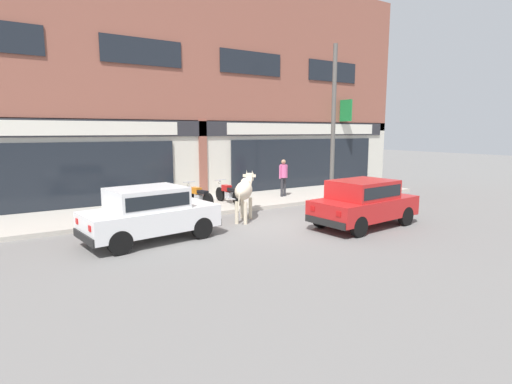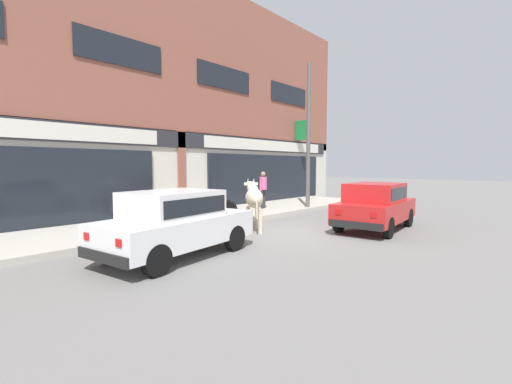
{
  "view_description": "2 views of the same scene",
  "coord_description": "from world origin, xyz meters",
  "px_view_note": "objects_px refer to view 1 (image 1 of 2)",
  "views": [
    {
      "loc": [
        -7.22,
        -10.15,
        2.94
      ],
      "look_at": [
        -0.2,
        1.0,
        0.93
      ],
      "focal_mm": 28.0,
      "sensor_mm": 36.0,
      "label": 1
    },
    {
      "loc": [
        -8.37,
        -5.97,
        2.01
      ],
      "look_at": [
        -0.58,
        1.0,
        1.2
      ],
      "focal_mm": 24.0,
      "sensor_mm": 36.0,
      "label": 2
    }
  ],
  "objects_px": {
    "cow": "(244,191)",
    "motorcycle_1": "(198,196)",
    "car_1": "(364,201)",
    "pedestrian": "(283,174)",
    "car_0": "(149,211)",
    "motorcycle_0": "(166,200)",
    "motorcycle_2": "(228,193)",
    "utility_pole": "(333,122)"
  },
  "relations": [
    {
      "from": "motorcycle_2",
      "to": "pedestrian",
      "type": "relative_size",
      "value": 1.13
    },
    {
      "from": "car_0",
      "to": "car_1",
      "type": "height_order",
      "value": "same"
    },
    {
      "from": "car_1",
      "to": "motorcycle_0",
      "type": "relative_size",
      "value": 2.05
    },
    {
      "from": "car_0",
      "to": "pedestrian",
      "type": "xyz_separation_m",
      "value": [
        6.93,
        3.4,
        0.31
      ]
    },
    {
      "from": "motorcycle_0",
      "to": "utility_pole",
      "type": "xyz_separation_m",
      "value": [
        7.08,
        -0.9,
        2.78
      ]
    },
    {
      "from": "car_0",
      "to": "pedestrian",
      "type": "relative_size",
      "value": 2.35
    },
    {
      "from": "car_1",
      "to": "motorcycle_2",
      "type": "height_order",
      "value": "car_1"
    },
    {
      "from": "car_0",
      "to": "motorcycle_0",
      "type": "relative_size",
      "value": 2.07
    },
    {
      "from": "car_1",
      "to": "pedestrian",
      "type": "xyz_separation_m",
      "value": [
        0.83,
        5.34,
        0.31
      ]
    },
    {
      "from": "car_0",
      "to": "motorcycle_0",
      "type": "height_order",
      "value": "car_0"
    },
    {
      "from": "pedestrian",
      "to": "motorcycle_1",
      "type": "bearing_deg",
      "value": -178.49
    },
    {
      "from": "pedestrian",
      "to": "car_1",
      "type": "bearing_deg",
      "value": -98.84
    },
    {
      "from": "pedestrian",
      "to": "motorcycle_2",
      "type": "bearing_deg",
      "value": -176.45
    },
    {
      "from": "motorcycle_1",
      "to": "motorcycle_0",
      "type": "bearing_deg",
      "value": -172.74
    },
    {
      "from": "cow",
      "to": "motorcycle_0",
      "type": "bearing_deg",
      "value": 128.56
    },
    {
      "from": "car_1",
      "to": "utility_pole",
      "type": "bearing_deg",
      "value": 58.65
    },
    {
      "from": "cow",
      "to": "car_1",
      "type": "bearing_deg",
      "value": -45.5
    },
    {
      "from": "motorcycle_1",
      "to": "motorcycle_2",
      "type": "relative_size",
      "value": 0.99
    },
    {
      "from": "car_0",
      "to": "utility_pole",
      "type": "distance_m",
      "value": 9.26
    },
    {
      "from": "car_0",
      "to": "pedestrian",
      "type": "bearing_deg",
      "value": 26.15
    },
    {
      "from": "car_0",
      "to": "motorcycle_0",
      "type": "distance_m",
      "value": 3.5
    },
    {
      "from": "car_1",
      "to": "motorcycle_2",
      "type": "xyz_separation_m",
      "value": [
        -1.95,
        5.17,
        -0.28
      ]
    },
    {
      "from": "cow",
      "to": "motorcycle_1",
      "type": "bearing_deg",
      "value": 102.04
    },
    {
      "from": "motorcycle_0",
      "to": "cow",
      "type": "bearing_deg",
      "value": -51.44
    },
    {
      "from": "cow",
      "to": "pedestrian",
      "type": "relative_size",
      "value": 1.09
    },
    {
      "from": "car_0",
      "to": "motorcycle_1",
      "type": "relative_size",
      "value": 2.09
    },
    {
      "from": "car_1",
      "to": "pedestrian",
      "type": "bearing_deg",
      "value": 81.16
    },
    {
      "from": "motorcycle_2",
      "to": "motorcycle_0",
      "type": "bearing_deg",
      "value": -177.71
    },
    {
      "from": "car_0",
      "to": "car_1",
      "type": "bearing_deg",
      "value": -17.67
    },
    {
      "from": "cow",
      "to": "motorcycle_1",
      "type": "height_order",
      "value": "cow"
    },
    {
      "from": "utility_pole",
      "to": "cow",
      "type": "bearing_deg",
      "value": -164.51
    },
    {
      "from": "motorcycle_0",
      "to": "car_1",
      "type": "bearing_deg",
      "value": -48.12
    },
    {
      "from": "car_0",
      "to": "motorcycle_2",
      "type": "bearing_deg",
      "value": 37.91
    },
    {
      "from": "cow",
      "to": "motorcycle_2",
      "type": "height_order",
      "value": "cow"
    },
    {
      "from": "car_0",
      "to": "motorcycle_2",
      "type": "height_order",
      "value": "car_0"
    },
    {
      "from": "car_1",
      "to": "car_0",
      "type": "bearing_deg",
      "value": 162.33
    },
    {
      "from": "cow",
      "to": "pedestrian",
      "type": "distance_m",
      "value": 4.38
    },
    {
      "from": "motorcycle_0",
      "to": "motorcycle_2",
      "type": "distance_m",
      "value": 2.59
    },
    {
      "from": "car_1",
      "to": "motorcycle_1",
      "type": "distance_m",
      "value": 6.15
    },
    {
      "from": "car_1",
      "to": "motorcycle_1",
      "type": "xyz_separation_m",
      "value": [
        -3.21,
        5.24,
        -0.28
      ]
    },
    {
      "from": "cow",
      "to": "car_1",
      "type": "xyz_separation_m",
      "value": [
        2.67,
        -2.72,
        -0.19
      ]
    },
    {
      "from": "motorcycle_2",
      "to": "pedestrian",
      "type": "height_order",
      "value": "pedestrian"
    }
  ]
}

